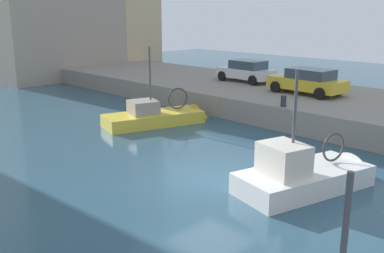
{
  "coord_description": "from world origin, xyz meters",
  "views": [
    {
      "loc": [
        -10.91,
        -10.02,
        5.77
      ],
      "look_at": [
        1.38,
        2.4,
        1.2
      ],
      "focal_mm": 41.26,
      "sensor_mm": 36.0,
      "label": 1
    }
  ],
  "objects_px": {
    "parked_car_yellow": "(308,81)",
    "mooring_bollard_north": "(284,101)",
    "fishing_boat_yellow": "(161,122)",
    "fishing_boat_white": "(310,183)",
    "parked_car_white": "(246,71)"
  },
  "relations": [
    {
      "from": "fishing_boat_white",
      "to": "parked_car_yellow",
      "type": "xyz_separation_m",
      "value": [
        9.55,
        5.98,
        1.79
      ]
    },
    {
      "from": "parked_car_yellow",
      "to": "parked_car_white",
      "type": "bearing_deg",
      "value": 78.43
    },
    {
      "from": "fishing_boat_yellow",
      "to": "parked_car_white",
      "type": "bearing_deg",
      "value": 7.17
    },
    {
      "from": "fishing_boat_yellow",
      "to": "mooring_bollard_north",
      "type": "bearing_deg",
      "value": -56.35
    },
    {
      "from": "parked_car_white",
      "to": "fishing_boat_yellow",
      "type": "bearing_deg",
      "value": -172.83
    },
    {
      "from": "fishing_boat_white",
      "to": "fishing_boat_yellow",
      "type": "distance_m",
      "value": 10.43
    },
    {
      "from": "parked_car_white",
      "to": "parked_car_yellow",
      "type": "height_order",
      "value": "parked_car_yellow"
    },
    {
      "from": "parked_car_white",
      "to": "mooring_bollard_north",
      "type": "relative_size",
      "value": 7.23
    },
    {
      "from": "mooring_bollard_north",
      "to": "parked_car_yellow",
      "type": "bearing_deg",
      "value": 14.76
    },
    {
      "from": "parked_car_white",
      "to": "parked_car_yellow",
      "type": "xyz_separation_m",
      "value": [
        -1.09,
        -5.3,
        0.01
      ]
    },
    {
      "from": "fishing_boat_white",
      "to": "parked_car_yellow",
      "type": "bearing_deg",
      "value": 32.05
    },
    {
      "from": "parked_car_yellow",
      "to": "mooring_bollard_north",
      "type": "xyz_separation_m",
      "value": [
        -3.91,
        -1.03,
        -0.47
      ]
    },
    {
      "from": "mooring_bollard_north",
      "to": "fishing_boat_yellow",
      "type": "bearing_deg",
      "value": 123.65
    },
    {
      "from": "mooring_bollard_north",
      "to": "parked_car_white",
      "type": "bearing_deg",
      "value": 51.72
    },
    {
      "from": "parked_car_yellow",
      "to": "fishing_boat_white",
      "type": "bearing_deg",
      "value": -147.95
    }
  ]
}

